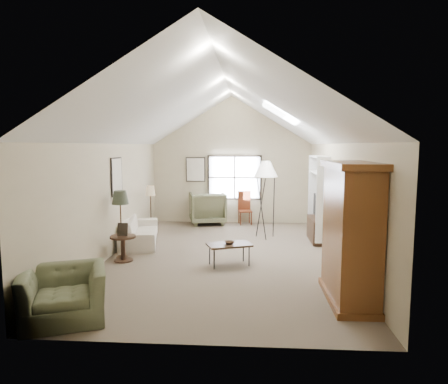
# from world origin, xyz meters

# --- Properties ---
(room_shell) EXTENTS (5.01, 8.01, 4.00)m
(room_shell) POSITION_xyz_m (0.00, 0.00, 3.21)
(room_shell) COLOR #6E5E4E
(room_shell) RESTS_ON ground
(window) EXTENTS (1.72, 0.08, 1.42)m
(window) POSITION_xyz_m (0.10, 3.96, 1.45)
(window) COLOR black
(window) RESTS_ON room_shell
(skylight) EXTENTS (0.80, 1.20, 0.52)m
(skylight) POSITION_xyz_m (1.30, 0.90, 3.22)
(skylight) COLOR white
(skylight) RESTS_ON room_shell
(wall_art) EXTENTS (1.97, 3.71, 0.88)m
(wall_art) POSITION_xyz_m (-1.88, 1.94, 1.73)
(wall_art) COLOR black
(wall_art) RESTS_ON room_shell
(armoire) EXTENTS (0.60, 1.50, 2.20)m
(armoire) POSITION_xyz_m (2.18, -2.40, 1.10)
(armoire) COLOR brown
(armoire) RESTS_ON ground
(tv_alcove) EXTENTS (0.32, 1.30, 2.10)m
(tv_alcove) POSITION_xyz_m (2.34, 1.60, 1.15)
(tv_alcove) COLOR white
(tv_alcove) RESTS_ON ground
(media_console) EXTENTS (0.34, 1.18, 0.60)m
(media_console) POSITION_xyz_m (2.32, 1.60, 0.30)
(media_console) COLOR #382316
(media_console) RESTS_ON ground
(tv_panel) EXTENTS (0.05, 0.90, 0.55)m
(tv_panel) POSITION_xyz_m (2.32, 1.60, 0.92)
(tv_panel) COLOR black
(tv_panel) RESTS_ON media_console
(sofa) EXTENTS (1.28, 2.31, 0.64)m
(sofa) POSITION_xyz_m (-2.20, 1.10, 0.32)
(sofa) COLOR white
(sofa) RESTS_ON ground
(armchair_near) EXTENTS (1.43, 1.35, 0.74)m
(armchair_near) POSITION_xyz_m (-2.02, -3.40, 0.37)
(armchair_near) COLOR #5B6647
(armchair_near) RESTS_ON ground
(armchair_far) EXTENTS (1.29, 1.32, 1.01)m
(armchair_far) POSITION_xyz_m (-0.75, 3.70, 0.50)
(armchair_far) COLOR #666748
(armchair_far) RESTS_ON ground
(coffee_table) EXTENTS (1.00, 0.77, 0.45)m
(coffee_table) POSITION_xyz_m (0.18, -0.66, 0.23)
(coffee_table) COLOR #342415
(coffee_table) RESTS_ON ground
(bowl) EXTENTS (0.27, 0.27, 0.05)m
(bowl) POSITION_xyz_m (0.18, -0.66, 0.48)
(bowl) COLOR #3D2A19
(bowl) RESTS_ON coffee_table
(side_table) EXTENTS (0.65, 0.65, 0.55)m
(side_table) POSITION_xyz_m (-2.10, -0.50, 0.27)
(side_table) COLOR #311E14
(side_table) RESTS_ON ground
(side_chair) EXTENTS (0.47, 0.47, 1.03)m
(side_chair) POSITION_xyz_m (0.44, 3.70, 0.51)
(side_chair) COLOR maroon
(side_chair) RESTS_ON ground
(tripod_lamp) EXTENTS (0.80, 0.80, 2.10)m
(tripod_lamp) POSITION_xyz_m (1.00, 1.84, 1.05)
(tripod_lamp) COLOR silver
(tripod_lamp) RESTS_ON ground
(dark_lamp) EXTENTS (0.43, 0.43, 1.52)m
(dark_lamp) POSITION_xyz_m (-2.20, -0.30, 0.76)
(dark_lamp) COLOR #262B1E
(dark_lamp) RESTS_ON ground
(tan_lamp) EXTENTS (0.32, 0.32, 1.37)m
(tan_lamp) POSITION_xyz_m (-2.20, 2.30, 0.68)
(tan_lamp) COLOR tan
(tan_lamp) RESTS_ON ground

